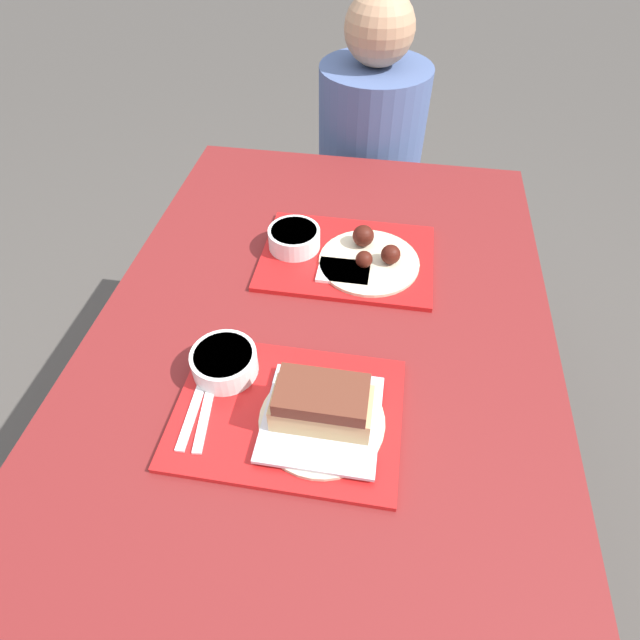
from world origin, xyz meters
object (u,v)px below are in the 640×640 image
Objects in this scene: brisket_sandwich_plate at (322,410)px; person_seated_across at (372,130)px; wings_plate_far at (370,256)px; tray_near at (288,413)px; bowl_coleslaw_far at (294,237)px; tray_far at (347,258)px; bowl_coleslaw_near at (224,361)px.

person_seated_across reaches higher than brisket_sandwich_plate.
brisket_sandwich_plate reaches higher than wings_plate_far.
person_seated_across is at bearing 87.60° from tray_near.
wings_plate_far reaches higher than bowl_coleslaw_far.
bowl_coleslaw_far is (-0.13, 0.01, 0.03)m from tray_far.
bowl_coleslaw_near is 1.08m from person_seated_across.
tray_near is 1.13m from person_seated_across.
brisket_sandwich_plate is at bearing -95.42° from wings_plate_far.
wings_plate_far is 0.33× the size of person_seated_across.
person_seated_across is (0.18, 1.06, -0.06)m from bowl_coleslaw_near.
tray_near is 1.83× the size of brisket_sandwich_plate.
tray_far is 0.06m from wings_plate_far.
bowl_coleslaw_near is 0.53× the size of wings_plate_far.
brisket_sandwich_plate is (0.01, -0.45, 0.04)m from tray_far.
tray_near is at bearing -80.30° from bowl_coleslaw_far.
tray_near is 0.44m from wings_plate_far.
bowl_coleslaw_far is (-0.14, 0.46, -0.01)m from brisket_sandwich_plate.
wings_plate_far reaches higher than bowl_coleslaw_near.
person_seated_across reaches higher than bowl_coleslaw_far.
bowl_coleslaw_far is 0.69m from person_seated_across.
tray_near is at bearing 169.39° from brisket_sandwich_plate.
wings_plate_far is (0.05, -0.01, 0.02)m from tray_far.
tray_far is 0.57× the size of person_seated_across.
brisket_sandwich_plate is (0.20, -0.08, 0.01)m from bowl_coleslaw_near.
tray_far is at bearing -89.74° from person_seated_across.
tray_far is (0.05, 0.44, 0.00)m from tray_near.
person_seated_across is (0.05, 1.13, -0.02)m from tray_near.
tray_far is at bearing 83.42° from tray_near.
bowl_coleslaw_far reaches higher than tray_near.
tray_near is 1.00× the size of tray_far.
bowl_coleslaw_far is at bearing 99.70° from tray_near.
tray_far is 3.26× the size of bowl_coleslaw_near.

